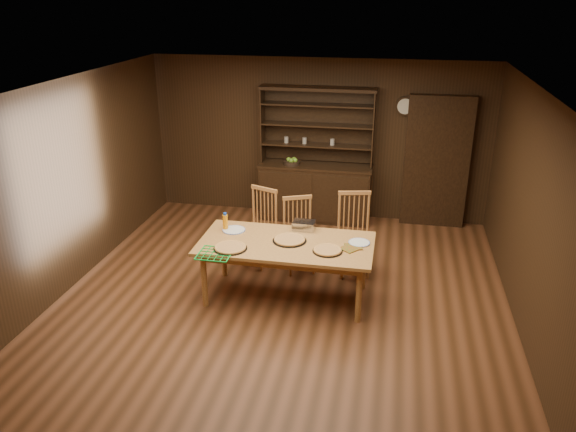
% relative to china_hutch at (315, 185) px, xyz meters
% --- Properties ---
extents(floor, '(6.00, 6.00, 0.00)m').
position_rel_china_hutch_xyz_m(floor, '(0.00, -2.75, -0.60)').
color(floor, brown).
rests_on(floor, ground).
extents(room_shell, '(6.00, 6.00, 6.00)m').
position_rel_china_hutch_xyz_m(room_shell, '(0.00, -2.75, 0.98)').
color(room_shell, silver).
rests_on(room_shell, floor).
extents(china_hutch, '(1.84, 0.52, 2.17)m').
position_rel_china_hutch_xyz_m(china_hutch, '(0.00, 0.00, 0.00)').
color(china_hutch, black).
rests_on(china_hutch, floor).
extents(doorway, '(1.00, 0.18, 2.10)m').
position_rel_china_hutch_xyz_m(doorway, '(1.90, 0.15, 0.45)').
color(doorway, black).
rests_on(doorway, floor).
extents(wall_clock, '(0.30, 0.05, 0.30)m').
position_rel_china_hutch_xyz_m(wall_clock, '(1.35, 0.20, 1.30)').
color(wall_clock, black).
rests_on(wall_clock, room_shell).
extents(dining_table, '(2.10, 1.05, 0.75)m').
position_rel_china_hutch_xyz_m(dining_table, '(0.03, -2.63, 0.08)').
color(dining_table, '#BB8740').
rests_on(dining_table, floor).
extents(chair_left, '(0.57, 0.56, 1.08)m').
position_rel_china_hutch_xyz_m(chair_left, '(-0.51, -1.73, -0.02)').
color(chair_left, '#AB633A').
rests_on(chair_left, floor).
extents(chair_center, '(0.54, 0.53, 1.02)m').
position_rel_china_hutch_xyz_m(chair_center, '(0.04, -1.82, -0.05)').
color(chair_center, '#AB633A').
rests_on(chair_center, floor).
extents(chair_right, '(0.54, 0.52, 1.11)m').
position_rel_china_hutch_xyz_m(chair_right, '(0.78, -1.75, -0.00)').
color(chair_right, '#AB633A').
rests_on(chair_right, floor).
extents(pizza_left, '(0.40, 0.40, 0.04)m').
position_rel_china_hutch_xyz_m(pizza_left, '(-0.58, -2.94, 0.17)').
color(pizza_left, black).
rests_on(pizza_left, dining_table).
extents(pizza_right, '(0.35, 0.35, 0.04)m').
position_rel_china_hutch_xyz_m(pizza_right, '(0.55, -2.79, 0.17)').
color(pizza_right, black).
rests_on(pizza_right, dining_table).
extents(pizza_center, '(0.41, 0.41, 0.04)m').
position_rel_china_hutch_xyz_m(pizza_center, '(0.06, -2.59, 0.17)').
color(pizza_center, black).
rests_on(pizza_center, dining_table).
extents(cooling_rack, '(0.44, 0.44, 0.02)m').
position_rel_china_hutch_xyz_m(cooling_rack, '(-0.71, -3.11, 0.16)').
color(cooling_rack, green).
rests_on(cooling_rack, dining_table).
extents(plate_left, '(0.29, 0.29, 0.02)m').
position_rel_china_hutch_xyz_m(plate_left, '(-0.69, -2.41, 0.16)').
color(plate_left, silver).
rests_on(plate_left, dining_table).
extents(plate_right, '(0.26, 0.26, 0.02)m').
position_rel_china_hutch_xyz_m(plate_right, '(0.90, -2.49, 0.16)').
color(plate_right, silver).
rests_on(plate_right, dining_table).
extents(foil_dish, '(0.28, 0.21, 0.11)m').
position_rel_china_hutch_xyz_m(foil_dish, '(0.18, -2.20, 0.21)').
color(foil_dish, silver).
rests_on(foil_dish, dining_table).
extents(juice_bottle, '(0.07, 0.07, 0.23)m').
position_rel_china_hutch_xyz_m(juice_bottle, '(-0.80, -2.40, 0.26)').
color(juice_bottle, orange).
rests_on(juice_bottle, dining_table).
extents(pot_holder_a, '(0.24, 0.24, 0.01)m').
position_rel_china_hutch_xyz_m(pot_holder_a, '(0.84, -2.61, 0.16)').
color(pot_holder_a, '#B62514').
rests_on(pot_holder_a, dining_table).
extents(pot_holder_b, '(0.26, 0.26, 0.01)m').
position_rel_china_hutch_xyz_m(pot_holder_b, '(0.80, -2.68, 0.16)').
color(pot_holder_b, '#B62514').
rests_on(pot_holder_b, dining_table).
extents(fruit_bowl, '(0.27, 0.27, 0.12)m').
position_rel_china_hutch_xyz_m(fruit_bowl, '(-0.38, -0.07, 0.39)').
color(fruit_bowl, black).
rests_on(fruit_bowl, china_hutch).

